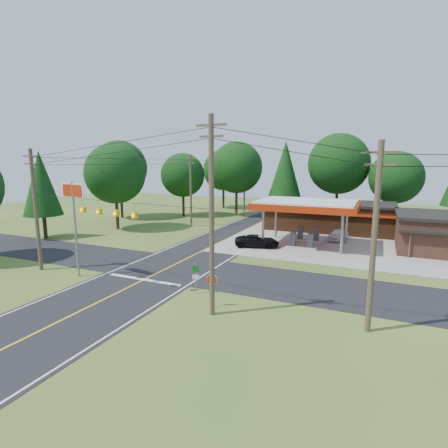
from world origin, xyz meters
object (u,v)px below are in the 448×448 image
at_px(sedan_car, 338,235).
at_px(big_stop_sign, 74,206).
at_px(octagonal_stop_sign, 212,283).
at_px(suv_car, 257,241).
at_px(gas_canopy, 306,206).

bearing_deg(sedan_car, big_stop_sign, -115.04).
height_order(sedan_car, octagonal_stop_sign, octagonal_stop_sign).
relative_size(sedan_car, big_stop_sign, 0.50).
xyz_separation_m(sedan_car, big_stop_sign, (-17.23, -22.01, 5.00)).
height_order(suv_car, sedan_car, suv_car).
distance_m(gas_canopy, sedan_car, 6.18).
bearing_deg(big_stop_sign, suv_car, 57.04).
bearing_deg(octagonal_stop_sign, suv_car, 98.87).
distance_m(big_stop_sign, octagonal_stop_sign, 12.93).
relative_size(gas_canopy, big_stop_sign, 1.41).
relative_size(gas_canopy, sedan_car, 2.83).
height_order(gas_canopy, big_stop_sign, big_stop_sign).
relative_size(gas_canopy, octagonal_stop_sign, 4.96).
relative_size(big_stop_sign, octagonal_stop_sign, 3.51).
bearing_deg(octagonal_stop_sign, sedan_car, 77.74).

